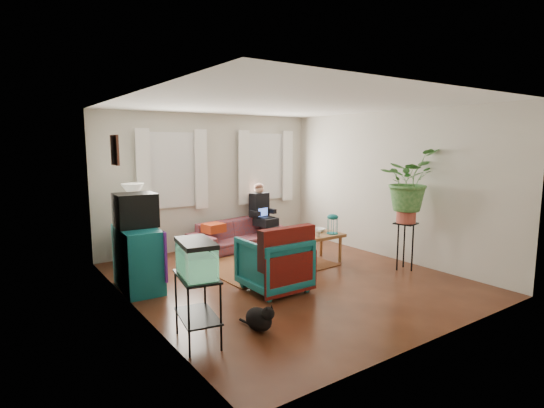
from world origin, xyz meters
TOP-DOWN VIEW (x-y plane):
  - floor at (0.00, 0.00)m, footprint 4.50×5.00m
  - ceiling at (0.00, 0.00)m, footprint 4.50×5.00m
  - wall_back at (0.00, 2.50)m, footprint 4.50×0.01m
  - wall_front at (0.00, -2.50)m, footprint 4.50×0.01m
  - wall_left at (-2.25, 0.00)m, footprint 0.01×5.00m
  - wall_right at (2.25, 0.00)m, footprint 0.01×5.00m
  - window_left at (-0.80, 2.48)m, footprint 1.08×0.04m
  - window_right at (1.25, 2.48)m, footprint 1.08×0.04m
  - curtains_left at (-0.80, 2.40)m, footprint 1.36×0.06m
  - curtains_right at (1.25, 2.40)m, footprint 1.36×0.06m
  - picture_frame at (-2.21, 0.85)m, footprint 0.04×0.32m
  - area_rug at (0.14, 0.80)m, footprint 2.06×1.68m
  - sofa at (0.31, 2.05)m, footprint 1.97×1.02m
  - seated_person at (0.98, 2.15)m, footprint 0.55×0.64m
  - side_table at (-1.65, 2.07)m, footprint 0.53×0.53m
  - table_lamp at (-1.65, 2.07)m, footprint 0.39×0.39m
  - dresser at (-1.99, 0.83)m, footprint 0.54×1.00m
  - crt_tv at (-1.97, 0.93)m, footprint 0.56×0.51m
  - aquarium_stand at (-2.00, -1.14)m, footprint 0.46×0.69m
  - aquarium at (-2.00, -1.14)m, footprint 0.41×0.63m
  - black_cat at (-1.35, -1.28)m, footprint 0.30×0.41m
  - armchair at (-0.45, -0.29)m, footprint 0.82×0.77m
  - serape_throw at (-0.45, -0.62)m, footprint 0.85×0.20m
  - coffee_table at (0.80, 0.48)m, footprint 1.20×0.65m
  - cup_a at (0.53, 0.37)m, footprint 0.13×0.13m
  - cup_b at (0.85, 0.28)m, footprint 0.11×0.11m
  - bowl at (1.13, 0.59)m, footprint 0.24×0.24m
  - snack_tray at (0.47, 0.64)m, footprint 0.37×0.37m
  - birdcage at (1.21, 0.31)m, footprint 0.20×0.20m
  - plant_stand at (1.84, -0.72)m, footprint 0.39×0.39m
  - potted_plant at (1.84, -0.72)m, footprint 1.03×0.94m

SIDE VIEW (x-z plane):
  - floor at x=0.00m, z-range -0.01..0.01m
  - area_rug at x=0.14m, z-range 0.00..0.01m
  - black_cat at x=-1.35m, z-range 0.00..0.32m
  - coffee_table at x=0.80m, z-range 0.00..0.49m
  - aquarium_stand at x=-2.00m, z-range 0.00..0.71m
  - side_table at x=-1.65m, z-range 0.00..0.73m
  - sofa at x=0.31m, z-range 0.00..0.73m
  - plant_stand at x=1.84m, z-range 0.00..0.78m
  - armchair at x=-0.45m, z-range 0.00..0.84m
  - dresser at x=-1.99m, z-range 0.00..0.88m
  - snack_tray at x=0.47m, z-range 0.49..0.54m
  - bowl at x=1.13m, z-range 0.49..0.55m
  - cup_b at x=0.85m, z-range 0.49..0.60m
  - cup_a at x=0.53m, z-range 0.49..0.60m
  - seated_person at x=0.98m, z-range 0.00..1.12m
  - serape_throw at x=-0.45m, z-range 0.25..0.94m
  - birdcage at x=1.21m, z-range 0.49..0.84m
  - aquarium at x=-2.00m, z-range 0.71..1.08m
  - table_lamp at x=-1.65m, z-range 0.71..1.37m
  - crt_tv at x=-1.97m, z-range 0.88..1.35m
  - wall_back at x=0.00m, z-range 0.00..2.60m
  - wall_front at x=0.00m, z-range 0.00..2.60m
  - wall_left at x=-2.25m, z-range 0.00..2.60m
  - wall_right at x=2.25m, z-range 0.00..2.60m
  - potted_plant at x=1.84m, z-range 0.82..1.80m
  - curtains_left at x=-0.80m, z-range 0.80..2.30m
  - curtains_right at x=1.25m, z-range 0.80..2.30m
  - window_left at x=-0.80m, z-range 0.86..2.24m
  - window_right at x=1.25m, z-range 0.86..2.24m
  - picture_frame at x=-2.21m, z-range 1.75..2.15m
  - ceiling at x=0.00m, z-range 2.60..2.60m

